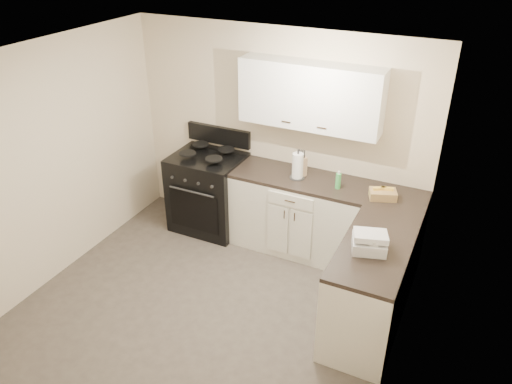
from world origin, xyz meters
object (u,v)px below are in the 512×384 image
at_px(stove, 209,194).
at_px(countertop_grill, 369,244).
at_px(knife_block, 301,166).
at_px(wicker_basket, 383,194).
at_px(paper_towel, 298,166).

bearing_deg(stove, countertop_grill, -24.32).
distance_m(knife_block, wicker_basket, 0.96).
height_order(paper_towel, countertop_grill, paper_towel).
height_order(paper_towel, wicker_basket, paper_towel).
bearing_deg(knife_block, paper_towel, -83.88).
xyz_separation_m(knife_block, wicker_basket, (0.95, -0.12, -0.07)).
bearing_deg(wicker_basket, stove, 178.71).
distance_m(paper_towel, countertop_grill, 1.47).
bearing_deg(wicker_basket, paper_towel, 177.26).
distance_m(stove, knife_block, 1.32).
bearing_deg(wicker_basket, countertop_grill, -83.95).
height_order(stove, paper_towel, paper_towel).
xyz_separation_m(stove, paper_towel, (1.16, -0.00, 0.63)).
bearing_deg(paper_towel, stove, 179.92).
relative_size(stove, countertop_grill, 3.54).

